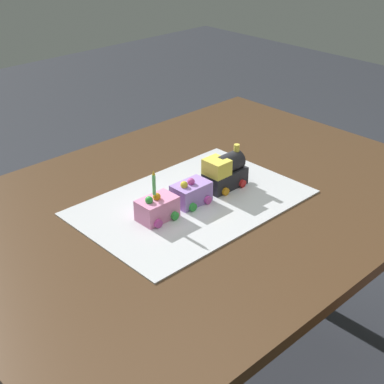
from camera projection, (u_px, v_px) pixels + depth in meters
dining_table at (200, 231)px, 1.58m from camera, size 1.40×1.00×0.74m
cake_board at (192, 202)px, 1.50m from camera, size 0.60×0.40×0.00m
cake_locomotive at (225, 172)px, 1.55m from camera, size 0.14×0.08×0.12m
cake_car_gondola_lavender at (191, 193)px, 1.48m from camera, size 0.10×0.08×0.07m
cake_car_flatbed_bubblegum at (157, 208)px, 1.41m from camera, size 0.10×0.08×0.07m
birthday_candle at (154, 183)px, 1.37m from camera, size 0.01×0.01×0.07m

